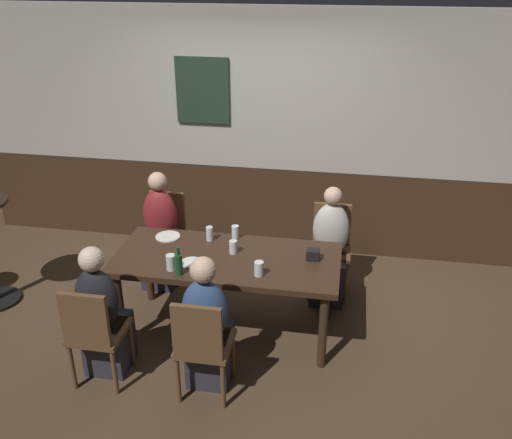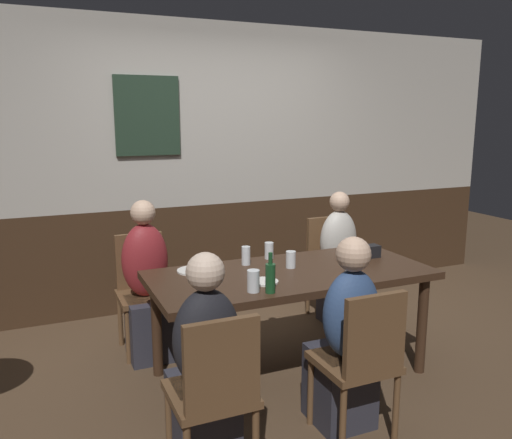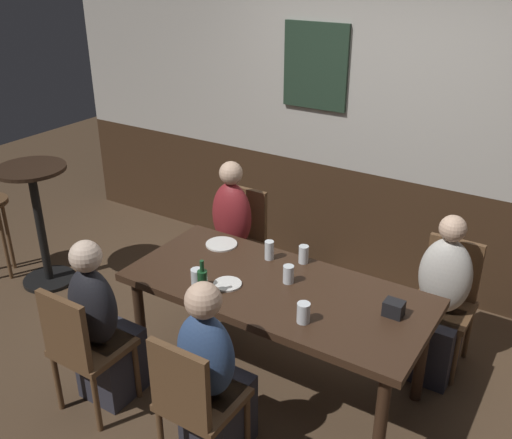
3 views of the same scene
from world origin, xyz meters
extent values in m
plane|color=#4C3826|center=(0.00, 0.00, 0.00)|extent=(12.00, 12.00, 0.00)
cube|color=#3D2819|center=(0.00, 1.65, 0.47)|extent=(6.40, 0.10, 0.95)
cube|color=#B7B2A8|center=(0.00, 1.65, 1.77)|extent=(6.40, 0.10, 1.65)
cube|color=#233828|center=(-0.59, 1.58, 1.77)|extent=(0.56, 0.03, 0.68)
cube|color=#382316|center=(0.00, 0.00, 0.71)|extent=(1.89, 0.85, 0.05)
cylinder|color=#382316|center=(-0.85, -0.35, 0.34)|extent=(0.07, 0.07, 0.69)
cylinder|color=#382316|center=(0.85, -0.35, 0.34)|extent=(0.07, 0.07, 0.69)
cylinder|color=#382316|center=(-0.85, 0.35, 0.34)|extent=(0.07, 0.07, 0.69)
cylinder|color=#382316|center=(0.85, 0.35, 0.34)|extent=(0.07, 0.07, 0.69)
cube|color=brown|center=(-0.83, -0.77, 0.43)|extent=(0.40, 0.40, 0.04)
cube|color=brown|center=(-0.83, -0.95, 0.67)|extent=(0.36, 0.04, 0.43)
cylinder|color=brown|center=(-1.00, -0.60, 0.21)|extent=(0.04, 0.04, 0.41)
cylinder|color=brown|center=(-0.66, -0.60, 0.21)|extent=(0.04, 0.04, 0.41)
cylinder|color=brown|center=(-1.00, -0.94, 0.21)|extent=(0.04, 0.04, 0.41)
cylinder|color=brown|center=(-0.66, -0.94, 0.21)|extent=(0.04, 0.04, 0.41)
cube|color=brown|center=(0.00, -0.77, 0.43)|extent=(0.40, 0.40, 0.04)
cube|color=brown|center=(0.00, -0.95, 0.67)|extent=(0.36, 0.04, 0.43)
cylinder|color=brown|center=(-0.17, -0.60, 0.21)|extent=(0.04, 0.04, 0.41)
cylinder|color=brown|center=(0.17, -0.60, 0.21)|extent=(0.04, 0.04, 0.41)
cylinder|color=brown|center=(-0.17, -0.94, 0.21)|extent=(0.04, 0.04, 0.41)
cube|color=brown|center=(-0.83, 0.77, 0.43)|extent=(0.40, 0.40, 0.04)
cube|color=brown|center=(-0.83, 0.95, 0.67)|extent=(0.36, 0.04, 0.43)
cylinder|color=brown|center=(-0.66, 0.60, 0.21)|extent=(0.04, 0.04, 0.41)
cylinder|color=brown|center=(-1.00, 0.60, 0.21)|extent=(0.04, 0.04, 0.41)
cylinder|color=brown|center=(-0.66, 0.94, 0.21)|extent=(0.04, 0.04, 0.41)
cylinder|color=brown|center=(-1.00, 0.94, 0.21)|extent=(0.04, 0.04, 0.41)
cube|color=brown|center=(0.83, 0.77, 0.43)|extent=(0.40, 0.40, 0.04)
cube|color=brown|center=(0.83, 0.95, 0.67)|extent=(0.36, 0.04, 0.43)
cylinder|color=brown|center=(1.00, 0.60, 0.21)|extent=(0.04, 0.04, 0.41)
cylinder|color=brown|center=(0.66, 0.60, 0.21)|extent=(0.04, 0.04, 0.41)
cylinder|color=brown|center=(1.00, 0.94, 0.21)|extent=(0.04, 0.04, 0.41)
cylinder|color=brown|center=(0.66, 0.94, 0.21)|extent=(0.04, 0.04, 0.41)
cube|color=#2D2D38|center=(-0.83, -0.64, 0.23)|extent=(0.32, 0.34, 0.45)
ellipsoid|color=black|center=(-0.83, -0.73, 0.70)|extent=(0.34, 0.22, 0.51)
sphere|color=beige|center=(-0.83, -0.73, 1.04)|extent=(0.19, 0.19, 0.19)
cube|color=#2D2D38|center=(0.00, -0.64, 0.23)|extent=(0.32, 0.34, 0.45)
ellipsoid|color=#334C7A|center=(0.00, -0.73, 0.70)|extent=(0.34, 0.22, 0.50)
sphere|color=#DBB293|center=(0.00, -0.73, 1.04)|extent=(0.19, 0.19, 0.19)
cube|color=#2D2D38|center=(-0.83, 0.64, 0.23)|extent=(0.32, 0.34, 0.45)
ellipsoid|color=maroon|center=(-0.83, 0.73, 0.73)|extent=(0.34, 0.22, 0.55)
sphere|color=#DBB293|center=(-0.83, 0.73, 1.08)|extent=(0.18, 0.18, 0.18)
cube|color=#2D2D38|center=(0.83, 0.64, 0.23)|extent=(0.32, 0.34, 0.45)
ellipsoid|color=beige|center=(0.83, 0.73, 0.71)|extent=(0.34, 0.22, 0.53)
sphere|color=#DBB293|center=(0.83, 0.73, 1.05)|extent=(0.17, 0.17, 0.17)
cylinder|color=silver|center=(0.31, -0.24, 0.80)|extent=(0.07, 0.07, 0.12)
cylinder|color=#331E14|center=(0.31, -0.24, 0.78)|extent=(0.07, 0.07, 0.08)
cylinder|color=silver|center=(0.00, 0.35, 0.80)|extent=(0.07, 0.07, 0.12)
cylinder|color=silver|center=(0.00, 0.35, 0.76)|extent=(0.06, 0.06, 0.05)
cylinder|color=silver|center=(0.04, 0.08, 0.80)|extent=(0.07, 0.07, 0.12)
cylinder|color=#331E14|center=(0.04, 0.08, 0.79)|extent=(0.06, 0.06, 0.09)
cylinder|color=silver|center=(-0.22, 0.27, 0.81)|extent=(0.06, 0.06, 0.13)
cylinder|color=gold|center=(-0.22, 0.27, 0.78)|extent=(0.05, 0.05, 0.09)
cylinder|color=silver|center=(-0.39, -0.28, 0.81)|extent=(0.08, 0.08, 0.13)
cylinder|color=#C6842D|center=(-0.39, -0.28, 0.80)|extent=(0.07, 0.07, 0.11)
cylinder|color=#194723|center=(-0.31, -0.34, 0.83)|extent=(0.06, 0.06, 0.18)
cylinder|color=#194723|center=(-0.31, -0.34, 0.95)|extent=(0.03, 0.03, 0.07)
cylinder|color=white|center=(-0.60, 0.26, 0.75)|extent=(0.22, 0.22, 0.01)
cylinder|color=white|center=(-0.26, -0.15, 0.75)|extent=(0.18, 0.18, 0.01)
cube|color=black|center=(0.71, 0.09, 0.79)|extent=(0.11, 0.09, 0.09)
cylinder|color=black|center=(-2.31, 0.05, 0.01)|extent=(0.44, 0.44, 0.03)
cylinder|color=black|center=(-2.31, 0.05, 0.53)|extent=(0.07, 0.07, 0.99)
cylinder|color=black|center=(-2.31, 0.05, 1.04)|extent=(0.56, 0.56, 0.03)
cylinder|color=brown|center=(-2.63, -0.10, 0.34)|extent=(0.03, 0.03, 0.68)
cylinder|color=brown|center=(-2.76, 0.03, 0.34)|extent=(0.03, 0.03, 0.68)
camera|label=1|loc=(0.94, -3.95, 3.03)|focal=38.88mm
camera|label=2|loc=(-1.56, -3.00, 1.77)|focal=36.68mm
camera|label=3|loc=(1.51, -2.62, 2.62)|focal=40.39mm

